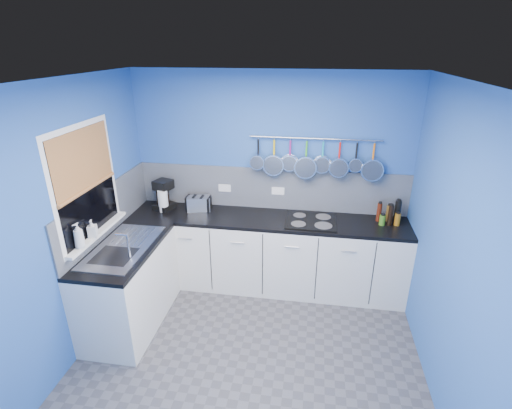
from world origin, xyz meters
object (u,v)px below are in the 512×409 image
(soap_bottle_b, at_px, (92,228))
(toaster, at_px, (199,204))
(coffee_maker, at_px, (163,195))
(paper_towel, at_px, (163,201))
(soap_bottle_a, at_px, (79,235))
(hob, at_px, (311,221))
(canister, at_px, (206,204))

(soap_bottle_b, bearing_deg, toaster, 57.16)
(soap_bottle_b, distance_m, coffee_maker, 1.10)
(paper_towel, bearing_deg, soap_bottle_a, -103.87)
(coffee_maker, bearing_deg, hob, 16.97)
(soap_bottle_b, bearing_deg, soap_bottle_a, -90.00)
(paper_towel, bearing_deg, toaster, 12.55)
(paper_towel, bearing_deg, canister, 14.55)
(canister, bearing_deg, toaster, -155.99)
(soap_bottle_b, distance_m, canister, 1.38)
(coffee_maker, xyz_separation_m, toaster, (0.42, 0.02, -0.09))
(paper_towel, xyz_separation_m, hob, (1.74, -0.01, -0.12))
(soap_bottle_b, relative_size, canister, 1.20)
(paper_towel, bearing_deg, coffee_maker, 105.57)
(toaster, bearing_deg, paper_towel, 176.81)
(coffee_maker, bearing_deg, soap_bottle_b, -85.18)
(toaster, bearing_deg, soap_bottle_b, -138.57)
(soap_bottle_a, distance_m, soap_bottle_b, 0.21)
(canister, xyz_separation_m, hob, (1.26, -0.14, -0.07))
(paper_towel, distance_m, hob, 1.75)
(soap_bottle_b, distance_m, hob, 2.28)
(soap_bottle_a, xyz_separation_m, toaster, (0.70, 1.30, -0.18))
(soap_bottle_b, height_order, canister, soap_bottle_b)
(soap_bottle_a, distance_m, coffee_maker, 1.31)
(toaster, distance_m, canister, 0.09)
(soap_bottle_a, bearing_deg, toaster, 61.57)
(toaster, relative_size, hob, 0.48)
(paper_towel, xyz_separation_m, canister, (0.48, 0.13, -0.06))
(canister, bearing_deg, hob, -6.28)
(coffee_maker, distance_m, canister, 0.52)
(soap_bottle_b, relative_size, paper_towel, 0.66)
(soap_bottle_b, relative_size, coffee_maker, 0.48)
(hob, bearing_deg, toaster, 175.62)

